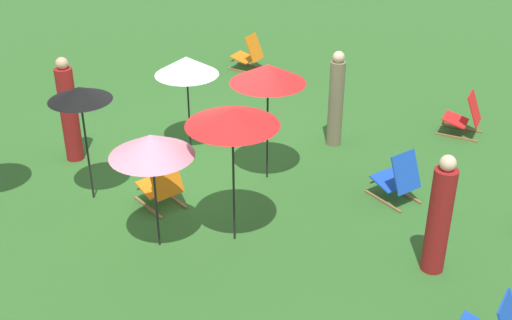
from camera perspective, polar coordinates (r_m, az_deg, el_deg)
ground_plane at (r=11.17m, az=-4.76°, el=-0.41°), size 40.00×40.00×0.00m
deckchair_3 at (r=9.93m, az=-8.27°, el=-2.10°), size 0.61×0.83×0.83m
deckchair_5 at (r=15.22m, az=-0.63°, el=9.18°), size 0.61×0.83×0.83m
deckchair_6 at (r=10.20m, az=12.24°, el=-1.62°), size 0.66×0.86×0.83m
deckchair_7 at (r=12.62m, az=17.71°, el=3.65°), size 0.63×0.85×0.83m
umbrella_0 at (r=8.47m, az=-9.10°, el=1.26°), size 1.12×1.12×1.70m
umbrella_1 at (r=10.00m, az=1.04°, el=7.51°), size 1.18×1.18×1.95m
umbrella_3 at (r=8.36m, az=-2.07°, el=3.74°), size 1.24×1.24×1.99m
umbrella_4 at (r=9.76m, az=-15.10°, el=5.55°), size 0.93×0.93×1.84m
umbrella_5 at (r=11.21m, az=-6.07°, el=8.15°), size 1.09×1.09×1.68m
person_0 at (r=11.39m, az=-15.96°, el=4.01°), size 0.40×0.40×1.83m
person_1 at (r=8.60m, az=15.67°, el=-4.86°), size 0.42×0.42×1.68m
person_2 at (r=11.57m, az=6.97°, el=5.13°), size 0.37×0.37×1.74m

